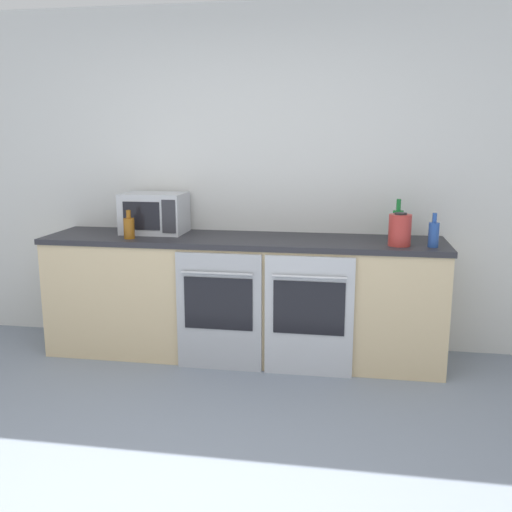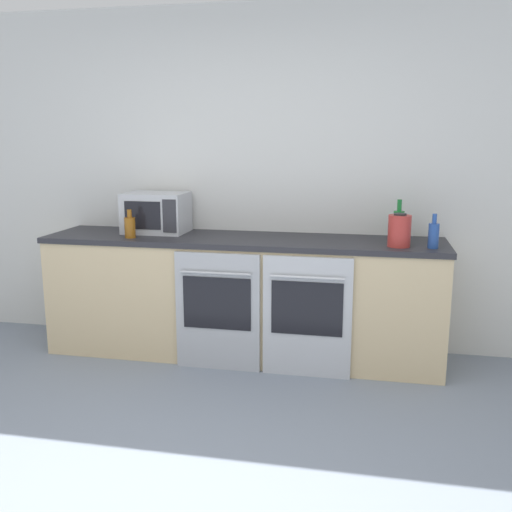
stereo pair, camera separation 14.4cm
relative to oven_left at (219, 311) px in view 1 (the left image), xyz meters
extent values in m
cube|color=silver|center=(0.10, 0.66, 0.87)|extent=(10.00, 0.06, 2.60)
cube|color=#D1B789|center=(0.10, 0.33, 0.00)|extent=(2.91, 0.62, 0.86)
cube|color=#28282D|center=(0.10, 0.33, 0.45)|extent=(2.93, 0.64, 0.04)
cube|color=#A8AAAF|center=(0.00, 0.00, -0.01)|extent=(0.61, 0.03, 0.84)
cube|color=black|center=(0.00, -0.02, 0.06)|extent=(0.48, 0.01, 0.37)
cylinder|color=#A8AAAF|center=(0.00, -0.04, 0.28)|extent=(0.50, 0.02, 0.02)
cube|color=#B7BABF|center=(0.63, 0.00, -0.01)|extent=(0.61, 0.03, 0.84)
cube|color=black|center=(0.63, -0.02, 0.06)|extent=(0.48, 0.01, 0.37)
cylinder|color=#B7BABF|center=(0.63, -0.04, 0.28)|extent=(0.50, 0.02, 0.02)
cube|color=#B7BABF|center=(-0.60, 0.43, 0.62)|extent=(0.47, 0.35, 0.31)
cube|color=black|center=(-0.64, 0.25, 0.62)|extent=(0.28, 0.01, 0.21)
cube|color=#2D2D33|center=(-0.43, 0.25, 0.62)|extent=(0.10, 0.01, 0.24)
cylinder|color=#19722D|center=(1.22, 0.43, 0.58)|extent=(0.08, 0.08, 0.21)
cylinder|color=#19722D|center=(1.22, 0.43, 0.72)|extent=(0.03, 0.03, 0.08)
cylinder|color=#234793|center=(1.44, 0.17, 0.55)|extent=(0.07, 0.07, 0.17)
cylinder|color=#234793|center=(1.44, 0.17, 0.67)|extent=(0.03, 0.03, 0.06)
cylinder|color=#8C5114|center=(-0.69, 0.15, 0.55)|extent=(0.08, 0.08, 0.15)
cylinder|color=#8C5114|center=(-0.69, 0.15, 0.65)|extent=(0.03, 0.03, 0.06)
cylinder|color=#B2332D|center=(1.22, 0.19, 0.58)|extent=(0.15, 0.15, 0.21)
cylinder|color=#262628|center=(1.22, 0.19, 0.69)|extent=(0.08, 0.08, 0.01)
camera|label=1|loc=(0.88, -3.73, 1.19)|focal=40.00mm
camera|label=2|loc=(1.03, -3.70, 1.19)|focal=40.00mm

